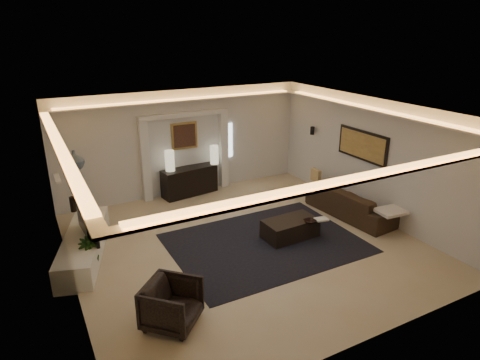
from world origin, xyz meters
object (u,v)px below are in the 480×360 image
coffee_table (290,229)px  armchair (172,304)px  console (190,181)px  sofa (351,202)px

coffee_table → armchair: (-3.31, -1.57, 0.17)m
console → armchair: bearing=-122.8°
console → coffee_table: bearing=-81.8°
coffee_table → console: bearing=104.4°
console → armchair: 5.52m
coffee_table → armchair: size_ratio=1.47×
sofa → coffee_table: bearing=92.3°
sofa → coffee_table: sofa is taller
console → sofa: (3.05, -3.19, -0.05)m
armchair → coffee_table: bearing=-19.8°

